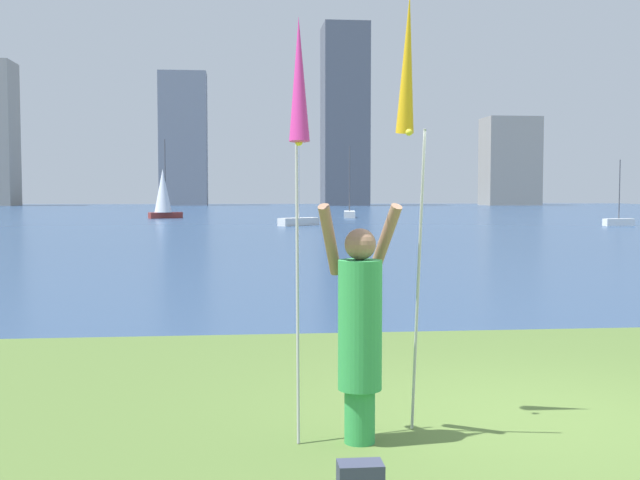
{
  "coord_description": "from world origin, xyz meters",
  "views": [
    {
      "loc": [
        -2.63,
        -6.84,
        2.03
      ],
      "look_at": [
        -1.35,
        5.69,
        1.26
      ],
      "focal_mm": 44.91,
      "sensor_mm": 36.0,
      "label": 1
    }
  ],
  "objects_px": {
    "person": "(360,326)",
    "bag": "(360,480)",
    "sailboat_4": "(619,221)",
    "sailboat_8": "(350,213)",
    "kite_flag_right": "(408,74)",
    "kite_flag_left": "(299,91)",
    "sailboat_6": "(163,193)",
    "sailboat_3": "(299,221)"
  },
  "relations": [
    {
      "from": "person",
      "to": "sailboat_3",
      "type": "bearing_deg",
      "value": 70.56
    },
    {
      "from": "sailboat_4",
      "to": "sailboat_6",
      "type": "bearing_deg",
      "value": 150.37
    },
    {
      "from": "kite_flag_left",
      "to": "sailboat_4",
      "type": "relative_size",
      "value": 0.87
    },
    {
      "from": "person",
      "to": "kite_flag_right",
      "type": "bearing_deg",
      "value": 32.27
    },
    {
      "from": "sailboat_4",
      "to": "kite_flag_left",
      "type": "bearing_deg",
      "value": -119.35
    },
    {
      "from": "sailboat_8",
      "to": "kite_flag_right",
      "type": "bearing_deg",
      "value": -97.4
    },
    {
      "from": "kite_flag_right",
      "to": "sailboat_3",
      "type": "distance_m",
      "value": 40.23
    },
    {
      "from": "person",
      "to": "bag",
      "type": "distance_m",
      "value": 1.45
    },
    {
      "from": "person",
      "to": "sailboat_3",
      "type": "relative_size",
      "value": 0.42
    },
    {
      "from": "sailboat_8",
      "to": "sailboat_3",
      "type": "bearing_deg",
      "value": -109.73
    },
    {
      "from": "kite_flag_left",
      "to": "kite_flag_right",
      "type": "height_order",
      "value": "kite_flag_right"
    },
    {
      "from": "kite_flag_left",
      "to": "bag",
      "type": "relative_size",
      "value": 11.25
    },
    {
      "from": "sailboat_6",
      "to": "kite_flag_left",
      "type": "bearing_deg",
      "value": -83.64
    },
    {
      "from": "kite_flag_right",
      "to": "bag",
      "type": "height_order",
      "value": "kite_flag_right"
    },
    {
      "from": "person",
      "to": "sailboat_8",
      "type": "xyz_separation_m",
      "value": [
        7.5,
        54.42,
        -0.61
      ]
    },
    {
      "from": "person",
      "to": "sailboat_8",
      "type": "height_order",
      "value": "sailboat_8"
    },
    {
      "from": "person",
      "to": "sailboat_8",
      "type": "distance_m",
      "value": 54.94
    },
    {
      "from": "person",
      "to": "sailboat_3",
      "type": "height_order",
      "value": "sailboat_3"
    },
    {
      "from": "sailboat_3",
      "to": "kite_flag_right",
      "type": "bearing_deg",
      "value": -92.94
    },
    {
      "from": "sailboat_3",
      "to": "sailboat_6",
      "type": "bearing_deg",
      "value": 123.64
    },
    {
      "from": "kite_flag_right",
      "to": "sailboat_3",
      "type": "xyz_separation_m",
      "value": [
        2.06,
        40.08,
        -2.74
      ]
    },
    {
      "from": "kite_flag_left",
      "to": "sailboat_3",
      "type": "distance_m",
      "value": 40.93
    },
    {
      "from": "sailboat_4",
      "to": "sailboat_3",
      "type": "bearing_deg",
      "value": 173.55
    },
    {
      "from": "kite_flag_right",
      "to": "sailboat_6",
      "type": "relative_size",
      "value": 0.63
    },
    {
      "from": "sailboat_4",
      "to": "sailboat_8",
      "type": "relative_size",
      "value": 0.71
    },
    {
      "from": "person",
      "to": "bag",
      "type": "xyz_separation_m",
      "value": [
        -0.17,
        -1.17,
        -0.83
      ]
    },
    {
      "from": "sailboat_3",
      "to": "sailboat_4",
      "type": "bearing_deg",
      "value": -6.45
    },
    {
      "from": "kite_flag_right",
      "to": "sailboat_8",
      "type": "relative_size",
      "value": 0.68
    },
    {
      "from": "sailboat_3",
      "to": "sailboat_6",
      "type": "relative_size",
      "value": 0.79
    },
    {
      "from": "kite_flag_right",
      "to": "sailboat_4",
      "type": "distance_m",
      "value": 43.35
    },
    {
      "from": "person",
      "to": "kite_flag_right",
      "type": "height_order",
      "value": "kite_flag_right"
    },
    {
      "from": "sailboat_4",
      "to": "sailboat_6",
      "type": "xyz_separation_m",
      "value": [
        -27.79,
        15.81,
        1.6
      ]
    },
    {
      "from": "kite_flag_left",
      "to": "person",
      "type": "bearing_deg",
      "value": 11.6
    },
    {
      "from": "kite_flag_left",
      "to": "sailboat_6",
      "type": "relative_size",
      "value": 0.57
    },
    {
      "from": "kite_flag_left",
      "to": "sailboat_8",
      "type": "xyz_separation_m",
      "value": [
        7.99,
        54.52,
        -2.46
      ]
    },
    {
      "from": "sailboat_3",
      "to": "sailboat_8",
      "type": "relative_size",
      "value": 0.85
    },
    {
      "from": "sailboat_3",
      "to": "person",
      "type": "bearing_deg",
      "value": -93.59
    },
    {
      "from": "sailboat_6",
      "to": "sailboat_8",
      "type": "relative_size",
      "value": 1.08
    },
    {
      "from": "sailboat_4",
      "to": "sailboat_8",
      "type": "height_order",
      "value": "sailboat_8"
    },
    {
      "from": "sailboat_8",
      "to": "kite_flag_left",
      "type": "bearing_deg",
      "value": -98.34
    },
    {
      "from": "person",
      "to": "kite_flag_right",
      "type": "distance_m",
      "value": 2.22
    },
    {
      "from": "kite_flag_left",
      "to": "sailboat_3",
      "type": "bearing_deg",
      "value": 85.72
    }
  ]
}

